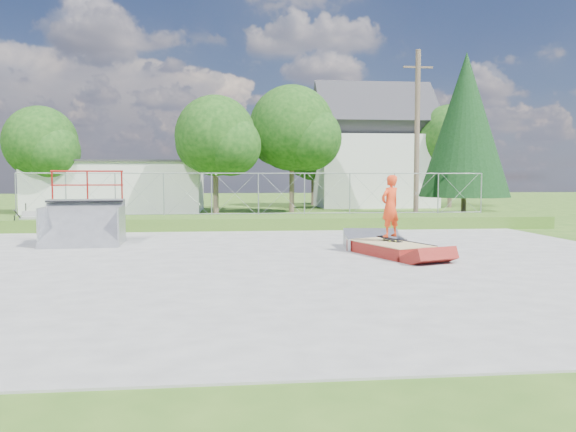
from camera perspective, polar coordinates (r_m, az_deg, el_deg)
The scene contains 19 objects.
ground at distance 13.83m, azimuth -0.76°, elevation -4.85°, with size 120.00×120.00×0.00m, color #2E5518.
concrete_pad at distance 13.83m, azimuth -0.76°, elevation -4.76°, with size 20.00×16.00×0.04m, color gray.
grass_berm at distance 23.22m, azimuth -2.89°, elevation -0.64°, with size 24.00×3.00×0.50m, color #2E5518.
grind_box at distance 15.35m, azimuth 10.25°, elevation -3.34°, with size 1.96×2.72×0.37m.
quarter_pipe at distance 18.32m, azimuth -20.17°, elevation 0.74°, with size 2.33×1.97×2.33m, color gray, non-canonical shape.
flat_bank_ramp at distance 16.64m, azimuth 8.69°, elevation -2.52°, with size 1.64×1.75×0.50m, color gray, non-canonical shape.
skateboard at distance 15.65m, azimuth 10.30°, elevation -2.36°, with size 0.22×0.80×0.02m, color black.
skater at distance 15.58m, azimuth 10.33°, elevation 0.74°, with size 0.62×0.41×1.69m, color red.
concrete_stairs at distance 23.53m, azimuth -23.92°, elevation -0.55°, with size 1.50×1.60×0.80m, color gray, non-canonical shape.
chain_link_fence at distance 24.16m, azimuth -3.02°, elevation 2.27°, with size 20.00×0.06×1.80m, color #94989C, non-canonical shape.
utility_building_flat at distance 36.26m, azimuth -16.73°, elevation 2.84°, with size 10.00×6.00×3.00m, color silver.
gable_house at distance 40.95m, azimuth 8.58°, elevation 6.35°, with size 8.40×6.08×8.94m.
utility_pole at distance 27.13m, azimuth 12.97°, elevation 7.86°, with size 0.24×0.24×8.00m, color brown.
tree_left_near at distance 31.52m, azimuth -6.94°, elevation 7.81°, with size 4.76×4.48×6.65m.
tree_center at distance 33.77m, azimuth 0.91°, elevation 8.62°, with size 5.44×5.12×7.60m.
tree_left_far at distance 35.12m, azimuth -23.56°, elevation 6.62°, with size 4.42×4.16×6.18m.
tree_right_far at distance 40.59m, azimuth 16.64°, elevation 7.24°, with size 5.10×4.80×7.12m.
tree_back_mid at distance 42.00m, azimuth 2.90°, elevation 6.05°, with size 4.08×3.84×5.70m.
conifer_tree at distance 33.48m, azimuth 17.57°, elevation 8.82°, with size 5.04×5.04×9.10m.
Camera 1 is at (-1.24, -13.61, 2.13)m, focal length 35.00 mm.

